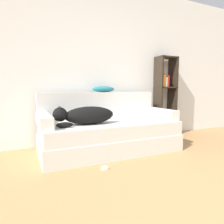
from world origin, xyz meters
TOP-DOWN VIEW (x-y plane):
  - wall_back at (0.00, 2.91)m, footprint 7.73×0.06m
  - couch at (-0.23, 2.28)m, footprint 1.98×0.94m
  - couch_backrest at (-0.23, 2.68)m, footprint 1.94×0.15m
  - couch_arm_left at (-1.15, 2.28)m, footprint 0.15×0.75m
  - couch_arm_right at (0.68, 2.28)m, footprint 0.15×0.75m
  - dog at (-0.62, 2.18)m, footprint 0.83×0.30m
  - laptop at (0.04, 2.18)m, footprint 0.32×0.26m
  - throw_pillow at (-0.15, 2.70)m, footprint 0.38×0.19m
  - bookshelf at (1.15, 2.73)m, footprint 0.39×0.26m
  - power_adapter at (-0.57, 1.64)m, footprint 0.06×0.06m

SIDE VIEW (x-z plane):
  - power_adapter at x=-0.57m, z-range 0.00..0.03m
  - couch at x=-0.23m, z-range 0.00..0.43m
  - laptop at x=0.04m, z-range 0.44..0.45m
  - couch_arm_left at x=-1.15m, z-range 0.44..0.59m
  - couch_arm_right at x=0.68m, z-range 0.44..0.59m
  - dog at x=-0.62m, z-range 0.43..0.69m
  - couch_backrest at x=-0.23m, z-range 0.44..0.86m
  - bookshelf at x=1.15m, z-range 0.09..1.61m
  - throw_pillow at x=-0.15m, z-range 0.86..0.96m
  - wall_back at x=0.00m, z-range 0.00..2.70m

